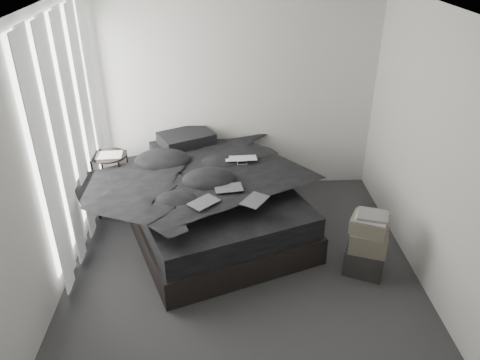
{
  "coord_description": "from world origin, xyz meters",
  "views": [
    {
      "loc": [
        -0.2,
        -3.68,
        3.2
      ],
      "look_at": [
        0.0,
        0.8,
        0.75
      ],
      "focal_mm": 35.0,
      "sensor_mm": 36.0,
      "label": 1
    }
  ],
  "objects_px": {
    "side_stand": "(113,184)",
    "box_lower": "(365,260)",
    "laptop": "(241,155)",
    "bed": "(210,215)"
  },
  "relations": [
    {
      "from": "side_stand",
      "to": "box_lower",
      "type": "distance_m",
      "value": 3.1
    },
    {
      "from": "laptop",
      "to": "side_stand",
      "type": "height_order",
      "value": "laptop"
    },
    {
      "from": "bed",
      "to": "side_stand",
      "type": "distance_m",
      "value": 1.28
    },
    {
      "from": "bed",
      "to": "box_lower",
      "type": "relative_size",
      "value": 5.94
    },
    {
      "from": "laptop",
      "to": "box_lower",
      "type": "relative_size",
      "value": 0.95
    },
    {
      "from": "laptop",
      "to": "box_lower",
      "type": "bearing_deg",
      "value": -45.31
    },
    {
      "from": "bed",
      "to": "box_lower",
      "type": "xyz_separation_m",
      "value": [
        1.61,
        -0.91,
        -0.01
      ]
    },
    {
      "from": "bed",
      "to": "box_lower",
      "type": "distance_m",
      "value": 1.85
    },
    {
      "from": "laptop",
      "to": "side_stand",
      "type": "relative_size",
      "value": 0.47
    },
    {
      "from": "box_lower",
      "to": "bed",
      "type": "bearing_deg",
      "value": 150.65
    }
  ]
}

